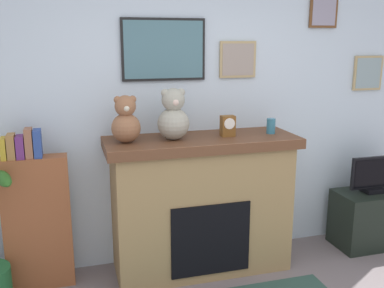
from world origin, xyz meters
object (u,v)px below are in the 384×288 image
television (375,176)px  teddy_bear_brown (173,117)px  bookshelf (37,218)px  teddy_bear_grey (126,121)px  candle_jar (271,126)px  fireplace (201,203)px  tv_stand (370,218)px  mantel_clock (228,126)px

television → teddy_bear_brown: (-1.90, 0.01, 0.64)m
bookshelf → teddy_bear_grey: teddy_bear_grey is taller
teddy_bear_grey → teddy_bear_brown: bearing=-0.0°
candle_jar → teddy_bear_grey: teddy_bear_grey is taller
fireplace → television: (1.67, -0.03, 0.11)m
tv_stand → candle_jar: (-1.07, 0.01, 0.94)m
candle_jar → tv_stand: bearing=-0.7°
bookshelf → television: 2.97m
bookshelf → television: bookshelf is taller
bookshelf → teddy_bear_grey: 1.02m
tv_stand → candle_jar: 1.42m
tv_stand → teddy_bear_brown: size_ratio=1.67×
teddy_bear_brown → fireplace: bearing=4.4°
mantel_clock → teddy_bear_brown: teddy_bear_brown is taller
bookshelf → teddy_bear_brown: 1.31m
candle_jar → fireplace: bearing=178.3°
bookshelf → teddy_bear_grey: size_ratio=3.53×
teddy_bear_grey → teddy_bear_brown: 0.37m
mantel_clock → fireplace: bearing=175.0°
candle_jar → teddy_bear_grey: (-1.20, -0.00, 0.10)m
tv_stand → mantel_clock: (-1.45, 0.01, 0.96)m
tv_stand → mantel_clock: 1.74m
fireplace → mantel_clock: bearing=-5.0°
fireplace → teddy_bear_grey: bearing=-178.3°
teddy_bear_grey → television: bearing=-0.4°
fireplace → mantel_clock: mantel_clock is taller
tv_stand → teddy_bear_brown: teddy_bear_brown is taller
fireplace → candle_jar: (0.60, -0.02, 0.63)m
bookshelf → mantel_clock: 1.65m
teddy_bear_grey → teddy_bear_brown: (0.37, -0.00, 0.02)m
television → teddy_bear_brown: bearing=179.6°
fireplace → teddy_bear_grey: (-0.60, -0.02, 0.73)m
fireplace → teddy_bear_grey: teddy_bear_grey is taller
tv_stand → mantel_clock: mantel_clock is taller
candle_jar → teddy_bear_brown: 0.84m
teddy_bear_grey → bookshelf: bearing=172.9°
fireplace → candle_jar: candle_jar is taller
teddy_bear_brown → mantel_clock: bearing=-0.1°
bookshelf → candle_jar: bookshelf is taller
television → teddy_bear_brown: teddy_bear_brown is taller
bookshelf → teddy_bear_brown: size_ratio=3.16×
fireplace → candle_jar: size_ratio=12.28×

